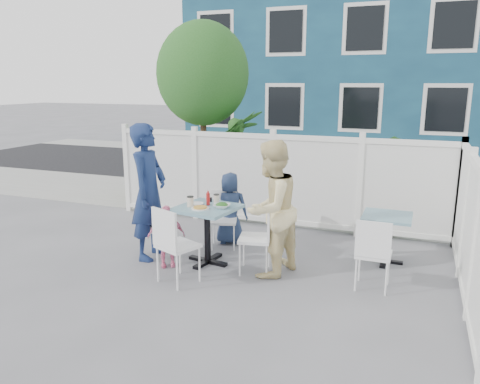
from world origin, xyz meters
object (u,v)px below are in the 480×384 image
(spare_table, at_px, (387,226))
(chair_back, at_px, (224,214))
(utility_cabinet, at_px, (184,165))
(woman, at_px, (271,209))
(chair_right, at_px, (261,232))
(main_table, at_px, (207,219))
(toddler, at_px, (166,236))
(boy, at_px, (230,208))
(chair_left, at_px, (154,221))
(chair_near, at_px, (172,240))
(man, at_px, (149,192))

(spare_table, relative_size, chair_back, 0.80)
(utility_cabinet, relative_size, woman, 0.75)
(spare_table, bearing_deg, chair_right, -148.02)
(main_table, bearing_deg, toddler, -147.33)
(utility_cabinet, bearing_deg, boy, -52.39)
(chair_right, bearing_deg, boy, 29.49)
(chair_left, relative_size, chair_near, 0.89)
(utility_cabinet, xyz_separation_m, spare_table, (4.47, -2.63, -0.13))
(spare_table, bearing_deg, man, -162.96)
(utility_cabinet, distance_m, woman, 4.73)
(chair_back, xyz_separation_m, boy, (0.04, 0.15, 0.06))
(boy, relative_size, toddler, 1.31)
(woman, bearing_deg, man, -71.80)
(chair_right, height_order, boy, boy)
(chair_left, bearing_deg, man, 9.45)
(chair_back, bearing_deg, main_table, 76.43)
(spare_table, xyz_separation_m, man, (-3.15, -0.96, 0.43))
(chair_right, xyz_separation_m, toddler, (-1.26, -0.25, -0.12))
(utility_cabinet, height_order, spare_table, utility_cabinet)
(utility_cabinet, bearing_deg, toddler, -67.55)
(chair_back, distance_m, man, 1.22)
(spare_table, distance_m, man, 3.32)
(chair_left, height_order, man, man)
(utility_cabinet, height_order, chair_left, utility_cabinet)
(utility_cabinet, distance_m, chair_left, 3.76)
(man, bearing_deg, main_table, -90.81)
(chair_left, xyz_separation_m, chair_near, (0.74, -0.79, 0.06))
(spare_table, distance_m, chair_near, 2.92)
(chair_left, bearing_deg, chair_back, 148.98)
(spare_table, height_order, toddler, toddler)
(chair_back, bearing_deg, utility_cabinet, -71.07)
(spare_table, relative_size, boy, 0.61)
(spare_table, relative_size, man, 0.36)
(boy, bearing_deg, woman, 119.18)
(boy, bearing_deg, man, 32.55)
(main_table, bearing_deg, chair_back, 94.73)
(utility_cabinet, distance_m, chair_back, 3.50)
(spare_table, xyz_separation_m, chair_left, (-3.14, -0.88, -0.02))
(woman, bearing_deg, chair_left, -74.47)
(boy, bearing_deg, chair_back, 57.78)
(boy, distance_m, toddler, 1.27)
(chair_near, relative_size, toddler, 1.14)
(woman, height_order, boy, woman)
(utility_cabinet, xyz_separation_m, main_table, (2.18, -3.52, -0.04))
(chair_right, bearing_deg, utility_cabinet, 27.95)
(main_table, distance_m, chair_near, 0.79)
(toddler, bearing_deg, boy, 34.75)
(main_table, relative_size, woman, 0.50)
(man, distance_m, boy, 1.33)
(chair_left, relative_size, man, 0.46)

